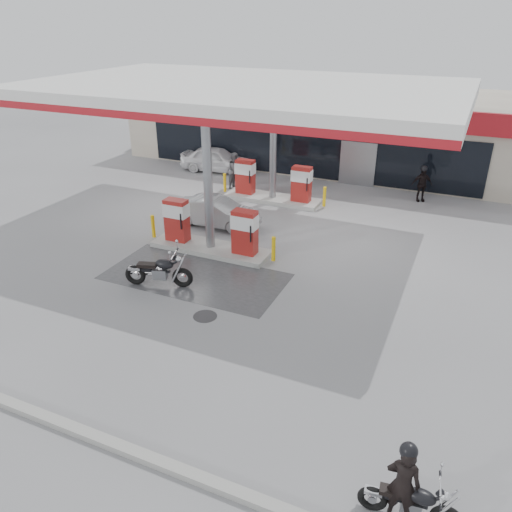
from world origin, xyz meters
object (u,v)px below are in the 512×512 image
Objects in this scene: hatchback_silver at (216,212)px; biker_walking at (422,184)px; main_motorcycle at (411,503)px; parked_car_right at (508,185)px; biker_main at (403,484)px; parked_car_left at (163,141)px; attendant at (235,170)px; pump_island_near at (210,233)px; sedan_white at (216,159)px; pump_island_far at (273,186)px; parked_motorcycle at (160,272)px.

hatchback_silver is 2.26× the size of biker_walking.
biker_walking reaches higher than main_motorcycle.
biker_walking reaches higher than parked_car_right.
biker_main reaches higher than parked_car_left.
biker_walking is (8.73, 1.76, -0.09)m from attendant.
main_motorcycle is at bearing -44.29° from pump_island_near.
pump_island_near is 1.27× the size of parked_car_right.
attendant reaches higher than parked_car_left.
pump_island_near is 2.89× the size of attendant.
biker_walking is (-1.90, 16.97, -0.01)m from biker_main.
hatchback_silver is (1.47, -4.80, -0.30)m from attendant.
sedan_white is (-12.88, 17.42, -0.13)m from biker_main.
attendant is at bearing 127.76° from parked_car_right.
pump_island_near is 2.40m from hatchback_silver.
attendant reaches higher than biker_main.
attendant is 8.91m from biker_walking.
hatchback_silver is 13.34m from parked_car_left.
parked_car_left is at bearing 40.97° from hatchback_silver.
pump_island_far reaches higher than hatchback_silver.
biker_main is (8.21, -8.22, 0.10)m from pump_island_near.
pump_island_far is 2.37× the size of parked_motorcycle.
sedan_white is 6.03m from parked_car_left.
biker_main reaches higher than parked_car_right.
parked_car_right is at bearing -52.37° from hatchback_silver.
hatchback_silver is at bearing -158.64° from sedan_white.
pump_island_far is 11.27m from parked_car_right.
biker_walking is (6.31, 8.76, 0.09)m from pump_island_near.
attendant is at bearing 15.25° from hatchback_silver.
parked_motorcycle is (-8.60, 5.21, 0.11)m from main_motorcycle.
parked_motorcycle reaches higher than parked_car_left.
attendant is 0.44× the size of parked_car_right.
pump_island_near is 11.73m from main_motorcycle.
main_motorcycle is 18.66m from attendant.
parked_motorcycle is 12.97m from sedan_white.
parked_car_right is (12.42, 4.19, -0.33)m from attendant.
pump_island_near is 2.99m from parked_motorcycle.
parked_motorcycle is at bearing -166.44° from sedan_white.
pump_island_near is 2.37× the size of parked_motorcycle.
pump_island_near is at bearing -147.37° from parked_car_left.
pump_island_far is 3.92m from hatchback_silver.
pump_island_far is at bearing -108.90° from attendant.
parked_car_right is at bearing -88.85° from sedan_white.
parked_motorcycle is at bearing -93.87° from pump_island_near.
parked_motorcycle is 1.22× the size of attendant.
pump_island_far reaches higher than biker_main.
parked_car_left is 20.02m from parked_car_right.
biker_main is at bearing -59.99° from pump_island_far.
parked_car_left reaches higher than main_motorcycle.
pump_island_far is 1.30× the size of sedan_white.
main_motorcycle is 1.10× the size of biker_walking.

